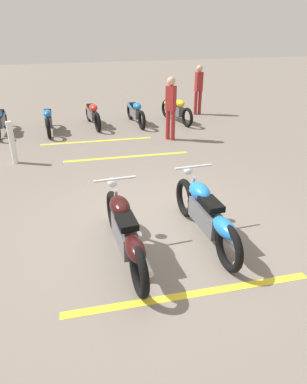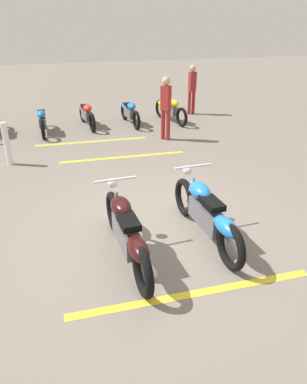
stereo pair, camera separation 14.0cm
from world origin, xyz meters
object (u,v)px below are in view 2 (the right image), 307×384
Objects in this scene: motorcycle_row_far_left at (170,109)px; motorcycle_row_left at (129,112)px; motorcycle_row_right at (42,120)px; bystander_secondary at (166,105)px; bystander_near_row at (192,87)px; motorcycle_row_center at (86,114)px; motorcycle_bright_foreground at (207,213)px; motorcycle_dark_foreground at (127,232)px; bollard_post at (7,144)px.

motorcycle_row_far_left is 1.04× the size of motorcycle_row_left.
motorcycle_row_right is 3.92m from bystander_secondary.
motorcycle_row_left is at bearing 95.80° from motorcycle_row_right.
bystander_near_row is (0.82, -5.48, 0.58)m from motorcycle_row_right.
bystander_near_row is at bearing 93.81° from motorcycle_row_center.
bystander_near_row reaches higher than motorcycle_bright_foreground.
bystander_secondary is at bearing -13.92° from motorcycle_bright_foreground.
motorcycle_dark_foreground is 5.90m from bystander_secondary.
bystander_near_row is at bearing 14.76° from bystander_secondary.
motorcycle_row_far_left is 1.03× the size of motorcycle_row_center.
bystander_near_row is (7.91, -3.46, 0.53)m from motorcycle_bright_foreground.
bystander_secondary is (5.16, -1.34, 0.53)m from motorcycle_bright_foreground.
motorcycle_row_far_left is (7.21, -3.54, -0.03)m from motorcycle_dark_foreground.
motorcycle_bright_foreground is at bearing -7.47° from motorcycle_row_left.
motorcycle_dark_foreground is 7.22m from motorcycle_row_right.
bystander_near_row reaches higher than motorcycle_row_far_left.
bollard_post is (-0.66, 4.29, -0.48)m from bystander_secondary.
motorcycle_row_right is at bearing 16.54° from motorcycle_bright_foreground.
motorcycle_row_far_left is at bearing 84.07° from motorcycle_row_left.
bystander_secondary is (5.26, -2.62, 0.53)m from motorcycle_dark_foreground.
bollard_post is at bearing -55.11° from motorcycle_row_left.
motorcycle_dark_foreground is at bearing -160.03° from bollard_post.
bystander_near_row is at bearing -30.34° from motorcycle_dark_foreground.
motorcycle_row_far_left is at bearing 119.30° from bystander_near_row.
bystander_near_row is 7.28m from bollard_post.
motorcycle_dark_foreground is at bearing 8.74° from motorcycle_row_right.
motorcycle_dark_foreground is 1.10× the size of motorcycle_row_left.
bollard_post is at bearing 33.88° from motorcycle_bright_foreground.
motorcycle_row_left is at bearing -54.18° from bollard_post.
motorcycle_bright_foreground is at bearing -25.51° from motorcycle_row_far_left.
motorcycle_dark_foreground reaches higher than motorcycle_row_right.
bystander_secondary is (-2.75, 2.12, 0.00)m from bystander_near_row.
motorcycle_row_right is at bearing -97.63° from motorcycle_row_far_left.
bystander_secondary is at bearing 138.13° from bystander_near_row.
motorcycle_row_right is 1.95× the size of bollard_post.
motorcycle_bright_foreground is at bearing 1.43° from motorcycle_row_center.
motorcycle_bright_foreground is 1.10× the size of motorcycle_row_left.
motorcycle_bright_foreground is 1.25× the size of bystander_near_row.
motorcycle_bright_foreground is 7.37m from motorcycle_row_right.
motorcycle_row_right is 2.75m from bollard_post.
motorcycle_row_left is (7.23, -0.83, -0.04)m from motorcycle_bright_foreground.
motorcycle_bright_foreground is 5.39m from bollard_post.
motorcycle_row_center is 1.46m from motorcycle_row_right.
bollard_post reaches higher than motorcycle_row_far_left.
motorcycle_bright_foreground is 1.25× the size of bystander_secondary.
motorcycle_row_left is 1.99× the size of bollard_post.
bystander_secondary is (-2.08, -0.51, 0.58)m from motorcycle_row_left.
bystander_near_row reaches higher than bollard_post.
bollard_post is at bearing 113.79° from bystander_near_row.
bollard_post is (-2.73, 3.79, 0.09)m from motorcycle_row_left.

